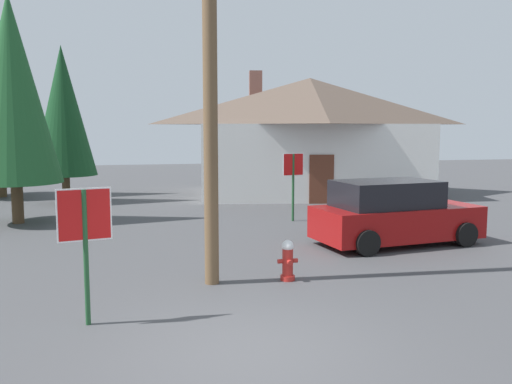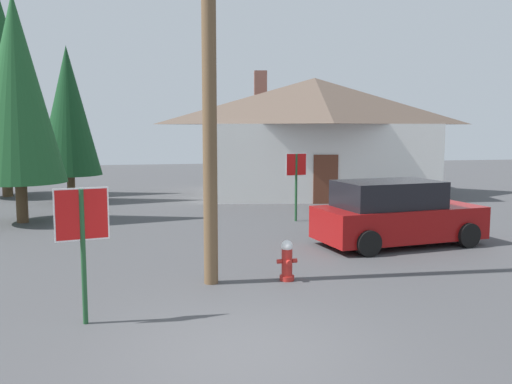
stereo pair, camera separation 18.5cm
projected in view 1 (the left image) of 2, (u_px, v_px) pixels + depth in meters
ground_plane at (249, 354)px, 7.65m from camera, size 80.00×80.00×0.10m
stop_sign_near at (85, 228)px, 8.48m from camera, size 0.81×0.19×2.16m
fire_hydrant at (288, 261)px, 11.13m from camera, size 0.42×0.36×0.83m
utility_pole at (210, 28)px, 10.38m from camera, size 1.60×0.28×9.56m
stop_sign_far at (293, 173)px, 18.10m from camera, size 0.73×0.15×2.25m
house at (309, 134)px, 25.48m from camera, size 11.58×8.91×5.77m
parked_car at (394, 214)px, 14.56m from camera, size 4.57×2.55×1.70m
pine_tree_tall_left at (63, 111)px, 22.23m from camera, size 2.55×2.55×6.38m
pine_tree_short_left at (12, 89)px, 17.37m from camera, size 2.92×2.92×7.31m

